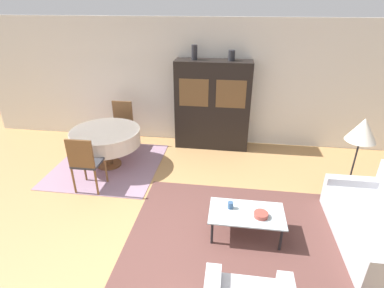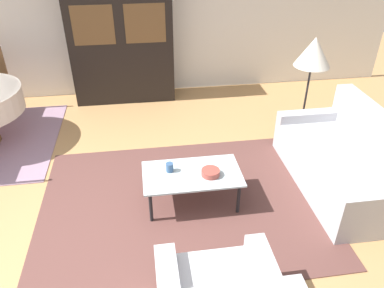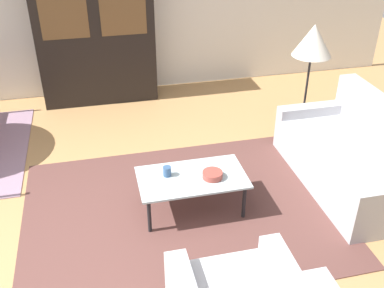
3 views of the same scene
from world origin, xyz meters
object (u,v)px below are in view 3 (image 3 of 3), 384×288
(floor_lamp, at_px, (313,43))
(cup, at_px, (167,171))
(display_cabinet, at_px, (96,35))
(coffee_table, at_px, (192,180))
(bowl, at_px, (213,175))
(couch, at_px, (356,158))

(floor_lamp, height_order, cup, floor_lamp)
(display_cabinet, bearing_deg, cup, -80.20)
(coffee_table, relative_size, bowl, 5.37)
(display_cabinet, bearing_deg, coffee_table, -76.07)
(couch, height_order, cup, couch)
(coffee_table, bearing_deg, couch, 2.43)
(couch, distance_m, bowl, 1.61)
(display_cabinet, bearing_deg, bowl, -72.94)
(couch, bearing_deg, cup, 90.18)
(couch, relative_size, floor_lamp, 1.31)
(couch, xyz_separation_m, floor_lamp, (-0.03, 1.20, 0.86))
(coffee_table, distance_m, cup, 0.25)
(display_cabinet, relative_size, floor_lamp, 1.39)
(coffee_table, bearing_deg, display_cabinet, 103.93)
(floor_lamp, relative_size, bowl, 7.19)
(cup, bearing_deg, floor_lamp, 31.44)
(couch, distance_m, floor_lamp, 1.48)
(coffee_table, bearing_deg, bowl, -17.48)
(coffee_table, distance_m, display_cabinet, 2.97)
(couch, distance_m, display_cabinet, 3.76)
(cup, bearing_deg, coffee_table, -17.19)
(bowl, bearing_deg, floor_lamp, 40.41)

